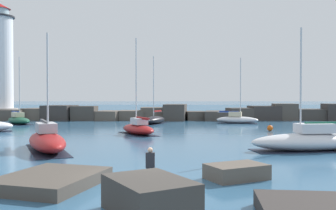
{
  "coord_description": "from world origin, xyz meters",
  "views": [
    {
      "loc": [
        1.61,
        -14.93,
        3.62
      ],
      "look_at": [
        0.51,
        32.68,
        2.61
      ],
      "focal_mm": 40.0,
      "sensor_mm": 36.0,
      "label": 1
    }
  ],
  "objects_px": {
    "sailboat_moored_1": "(237,119)",
    "sailboat_moored_6": "(309,140)",
    "sailboat_moored_7": "(47,140)",
    "lighthouse": "(0,68)",
    "mooring_buoy_orange_near": "(270,128)",
    "person_on_rocks": "(150,165)",
    "sailboat_moored_5": "(19,120)",
    "sailboat_moored_0": "(138,128)",
    "sailboat_moored_4": "(155,120)"
  },
  "relations": [
    {
      "from": "sailboat_moored_4",
      "to": "sailboat_moored_7",
      "type": "height_order",
      "value": "sailboat_moored_4"
    },
    {
      "from": "sailboat_moored_1",
      "to": "sailboat_moored_7",
      "type": "bearing_deg",
      "value": -122.73
    },
    {
      "from": "mooring_buoy_orange_near",
      "to": "sailboat_moored_0",
      "type": "bearing_deg",
      "value": -164.76
    },
    {
      "from": "sailboat_moored_6",
      "to": "lighthouse",
      "type": "bearing_deg",
      "value": 137.58
    },
    {
      "from": "mooring_buoy_orange_near",
      "to": "person_on_rocks",
      "type": "distance_m",
      "value": 27.38
    },
    {
      "from": "sailboat_moored_5",
      "to": "sailboat_moored_7",
      "type": "xyz_separation_m",
      "value": [
        12.37,
        -24.4,
        0.1
      ]
    },
    {
      "from": "sailboat_moored_1",
      "to": "sailboat_moored_6",
      "type": "distance_m",
      "value": 26.26
    },
    {
      "from": "lighthouse",
      "to": "sailboat_moored_0",
      "type": "relative_size",
      "value": 1.98
    },
    {
      "from": "sailboat_moored_7",
      "to": "sailboat_moored_0",
      "type": "bearing_deg",
      "value": 65.78
    },
    {
      "from": "sailboat_moored_5",
      "to": "sailboat_moored_1",
      "type": "bearing_deg",
      "value": 4.36
    },
    {
      "from": "sailboat_moored_4",
      "to": "sailboat_moored_1",
      "type": "bearing_deg",
      "value": 6.24
    },
    {
      "from": "mooring_buoy_orange_near",
      "to": "person_on_rocks",
      "type": "relative_size",
      "value": 0.51
    },
    {
      "from": "sailboat_moored_5",
      "to": "person_on_rocks",
      "type": "bearing_deg",
      "value": -59.77
    },
    {
      "from": "sailboat_moored_1",
      "to": "lighthouse",
      "type": "bearing_deg",
      "value": 167.73
    },
    {
      "from": "sailboat_moored_6",
      "to": "person_on_rocks",
      "type": "height_order",
      "value": "sailboat_moored_6"
    },
    {
      "from": "sailboat_moored_6",
      "to": "mooring_buoy_orange_near",
      "type": "xyz_separation_m",
      "value": [
        0.97,
        14.55,
        -0.37
      ]
    },
    {
      "from": "sailboat_moored_6",
      "to": "person_on_rocks",
      "type": "bearing_deg",
      "value": -133.71
    },
    {
      "from": "sailboat_moored_7",
      "to": "lighthouse",
      "type": "bearing_deg",
      "value": 119.6
    },
    {
      "from": "sailboat_moored_0",
      "to": "sailboat_moored_4",
      "type": "height_order",
      "value": "sailboat_moored_0"
    },
    {
      "from": "lighthouse",
      "to": "sailboat_moored_6",
      "type": "distance_m",
      "value": 51.37
    },
    {
      "from": "lighthouse",
      "to": "sailboat_moored_4",
      "type": "height_order",
      "value": "lighthouse"
    },
    {
      "from": "sailboat_moored_4",
      "to": "sailboat_moored_7",
      "type": "distance_m",
      "value": 26.08
    },
    {
      "from": "sailboat_moored_6",
      "to": "sailboat_moored_0",
      "type": "bearing_deg",
      "value": 139.71
    },
    {
      "from": "lighthouse",
      "to": "sailboat_moored_5",
      "type": "relative_size",
      "value": 2.09
    },
    {
      "from": "lighthouse",
      "to": "sailboat_moored_7",
      "type": "height_order",
      "value": "lighthouse"
    },
    {
      "from": "sailboat_moored_6",
      "to": "mooring_buoy_orange_near",
      "type": "height_order",
      "value": "sailboat_moored_6"
    },
    {
      "from": "lighthouse",
      "to": "sailboat_moored_6",
      "type": "xyz_separation_m",
      "value": [
        37.49,
        -34.26,
        -7.71
      ]
    },
    {
      "from": "lighthouse",
      "to": "sailboat_moored_6",
      "type": "bearing_deg",
      "value": -42.42
    },
    {
      "from": "lighthouse",
      "to": "sailboat_moored_4",
      "type": "bearing_deg",
      "value": -19.91
    },
    {
      "from": "lighthouse",
      "to": "sailboat_moored_5",
      "type": "xyz_separation_m",
      "value": [
        7.33,
        -10.26,
        -7.8
      ]
    },
    {
      "from": "sailboat_moored_6",
      "to": "person_on_rocks",
      "type": "distance_m",
      "value": 14.55
    },
    {
      "from": "sailboat_moored_4",
      "to": "sailboat_moored_7",
      "type": "xyz_separation_m",
      "value": [
        -5.83,
        -25.42,
        0.13
      ]
    },
    {
      "from": "sailboat_moored_0",
      "to": "sailboat_moored_6",
      "type": "height_order",
      "value": "sailboat_moored_0"
    },
    {
      "from": "mooring_buoy_orange_near",
      "to": "sailboat_moored_6",
      "type": "bearing_deg",
      "value": -93.81
    },
    {
      "from": "mooring_buoy_orange_near",
      "to": "sailboat_moored_7",
      "type": "bearing_deg",
      "value": -141.45
    },
    {
      "from": "mooring_buoy_orange_near",
      "to": "person_on_rocks",
      "type": "bearing_deg",
      "value": -113.74
    },
    {
      "from": "sailboat_moored_4",
      "to": "mooring_buoy_orange_near",
      "type": "bearing_deg",
      "value": -39.0
    },
    {
      "from": "sailboat_moored_0",
      "to": "person_on_rocks",
      "type": "xyz_separation_m",
      "value": [
        2.7,
        -21.32,
        0.29
      ]
    },
    {
      "from": "lighthouse",
      "to": "mooring_buoy_orange_near",
      "type": "bearing_deg",
      "value": -27.14
    },
    {
      "from": "sailboat_moored_5",
      "to": "sailboat_moored_7",
      "type": "bearing_deg",
      "value": -63.12
    },
    {
      "from": "sailboat_moored_7",
      "to": "person_on_rocks",
      "type": "relative_size",
      "value": 5.15
    },
    {
      "from": "sailboat_moored_4",
      "to": "mooring_buoy_orange_near",
      "type": "xyz_separation_m",
      "value": [
        12.93,
        -10.47,
        -0.25
      ]
    },
    {
      "from": "sailboat_moored_6",
      "to": "sailboat_moored_7",
      "type": "height_order",
      "value": "sailboat_moored_6"
    },
    {
      "from": "sailboat_moored_4",
      "to": "sailboat_moored_6",
      "type": "height_order",
      "value": "sailboat_moored_4"
    },
    {
      "from": "sailboat_moored_5",
      "to": "person_on_rocks",
      "type": "xyz_separation_m",
      "value": [
        20.11,
        -34.52,
        0.3
      ]
    },
    {
      "from": "sailboat_moored_5",
      "to": "mooring_buoy_orange_near",
      "type": "xyz_separation_m",
      "value": [
        31.13,
        -9.46,
        -0.28
      ]
    },
    {
      "from": "sailboat_moored_4",
      "to": "sailboat_moored_5",
      "type": "bearing_deg",
      "value": -176.82
    },
    {
      "from": "person_on_rocks",
      "to": "mooring_buoy_orange_near",
      "type": "bearing_deg",
      "value": 66.26
    },
    {
      "from": "lighthouse",
      "to": "mooring_buoy_orange_near",
      "type": "distance_m",
      "value": 43.96
    },
    {
      "from": "sailboat_moored_5",
      "to": "sailboat_moored_6",
      "type": "xyz_separation_m",
      "value": [
        30.16,
        -24.0,
        0.09
      ]
    }
  ]
}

